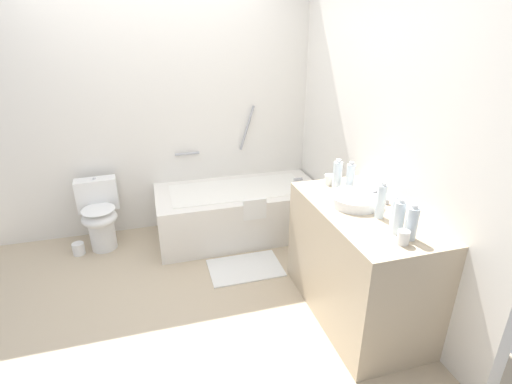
% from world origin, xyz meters
% --- Properties ---
extents(ground_plane, '(4.13, 4.13, 0.00)m').
position_xyz_m(ground_plane, '(0.00, 0.00, 0.00)').
color(ground_plane, '#C1AD8E').
extents(wall_back_tiled, '(3.53, 0.10, 2.58)m').
position_xyz_m(wall_back_tiled, '(0.00, 1.32, 1.29)').
color(wall_back_tiled, white).
rests_on(wall_back_tiled, ground_plane).
extents(wall_right_mirror, '(0.10, 2.94, 2.58)m').
position_xyz_m(wall_right_mirror, '(1.62, 0.00, 1.29)').
color(wall_right_mirror, white).
rests_on(wall_right_mirror, ground_plane).
extents(bathtub, '(1.65, 0.80, 1.26)m').
position_xyz_m(bathtub, '(0.72, 0.87, 0.27)').
color(bathtub, white).
rests_on(bathtub, ground_plane).
extents(toilet, '(0.39, 0.49, 0.68)m').
position_xyz_m(toilet, '(-0.63, 0.99, 0.35)').
color(toilet, white).
rests_on(toilet, ground_plane).
extents(vanity_counter, '(0.61, 1.19, 0.86)m').
position_xyz_m(vanity_counter, '(1.26, -0.55, 0.43)').
color(vanity_counter, tan).
rests_on(vanity_counter, ground_plane).
extents(sink_basin, '(0.35, 0.35, 0.07)m').
position_xyz_m(sink_basin, '(1.24, -0.45, 0.89)').
color(sink_basin, white).
rests_on(sink_basin, vanity_counter).
extents(sink_faucet, '(0.10, 0.15, 0.09)m').
position_xyz_m(sink_faucet, '(1.45, -0.45, 0.89)').
color(sink_faucet, '#ABABB0').
rests_on(sink_faucet, vanity_counter).
extents(water_bottle_0, '(0.06, 0.06, 0.24)m').
position_xyz_m(water_bottle_0, '(1.31, -0.24, 0.97)').
color(water_bottle_0, silver).
rests_on(water_bottle_0, vanity_counter).
extents(water_bottle_1, '(0.06, 0.06, 0.24)m').
position_xyz_m(water_bottle_1, '(1.29, -0.68, 0.97)').
color(water_bottle_1, silver).
rests_on(water_bottle_1, vanity_counter).
extents(water_bottle_2, '(0.07, 0.07, 0.22)m').
position_xyz_m(water_bottle_2, '(1.28, -0.89, 0.96)').
color(water_bottle_2, silver).
rests_on(water_bottle_2, vanity_counter).
extents(water_bottle_3, '(0.07, 0.07, 0.22)m').
position_xyz_m(water_bottle_3, '(1.30, -0.97, 0.96)').
color(water_bottle_3, silver).
rests_on(water_bottle_3, vanity_counter).
extents(water_bottle_4, '(0.06, 0.06, 0.20)m').
position_xyz_m(water_bottle_4, '(1.31, -0.81, 0.95)').
color(water_bottle_4, silver).
rests_on(water_bottle_4, vanity_counter).
extents(water_bottle_5, '(0.07, 0.07, 0.23)m').
position_xyz_m(water_bottle_5, '(1.26, -0.15, 0.97)').
color(water_bottle_5, silver).
rests_on(water_bottle_5, vanity_counter).
extents(drinking_glass_0, '(0.07, 0.07, 0.08)m').
position_xyz_m(drinking_glass_0, '(1.23, -1.01, 0.90)').
color(drinking_glass_0, white).
rests_on(drinking_glass_0, vanity_counter).
extents(drinking_glass_1, '(0.08, 0.08, 0.08)m').
position_xyz_m(drinking_glass_1, '(1.24, -0.06, 0.90)').
color(drinking_glass_1, white).
rests_on(drinking_glass_1, vanity_counter).
extents(bath_mat, '(0.64, 0.43, 0.01)m').
position_xyz_m(bath_mat, '(0.61, 0.22, 0.01)').
color(bath_mat, white).
rests_on(bath_mat, ground_plane).
extents(toilet_paper_roll, '(0.11, 0.11, 0.12)m').
position_xyz_m(toilet_paper_roll, '(-0.86, 0.89, 0.06)').
color(toilet_paper_roll, white).
rests_on(toilet_paper_roll, ground_plane).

